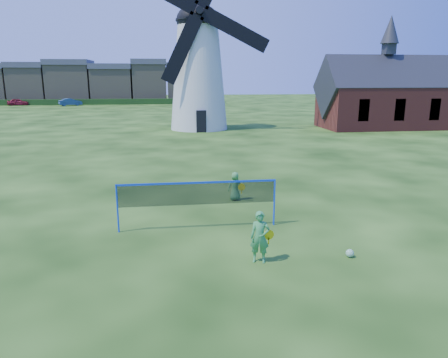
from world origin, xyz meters
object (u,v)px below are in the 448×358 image
badminton_net (198,194)px  player_girl (260,237)px  chapel (385,97)px  car_right (70,102)px  play_ball (350,253)px  player_boy (235,186)px  windmill (198,68)px  car_left (18,102)px

badminton_net → player_girl: size_ratio=3.65×
chapel → car_right: chapel is taller
player_girl → play_ball: bearing=14.7°
badminton_net → player_boy: (1.69, 2.99, -0.57)m
player_girl → play_ball: 2.56m
windmill → car_right: (-19.75, 36.87, -4.97)m
windmill → car_right: size_ratio=4.30×
badminton_net → car_right: 66.00m
chapel → player_girl: chapel is taller
windmill → player_girl: 29.84m
car_left → chapel: bearing=-144.1°
windmill → car_right: bearing=118.2°
chapel → badminton_net: bearing=-128.0°
badminton_net → play_ball: (3.91, -2.75, -1.03)m
chapel → badminton_net: size_ratio=2.42×
windmill → badminton_net: bearing=-94.4°
player_girl → badminton_net: bearing=133.2°
player_girl → car_right: size_ratio=0.36×
car_right → player_girl: bearing=171.5°
windmill → badminton_net: 27.16m
windmill → chapel: 17.96m
windmill → badminton_net: size_ratio=3.25×
chapel → play_ball: size_ratio=55.64×
chapel → player_boy: 28.82m
badminton_net → car_left: 70.76m
badminton_net → player_boy: size_ratio=4.46×
chapel → car_left: chapel is taller
windmill → player_boy: size_ratio=14.49×
car_right → windmill: bearing=-176.4°
windmill → car_left: size_ratio=4.71×
badminton_net → player_girl: (1.42, -2.72, -0.45)m
player_boy → car_right: (-19.39, 60.59, 0.06)m
player_boy → play_ball: size_ratio=5.15×
player_boy → car_right: 63.62m
windmill → player_boy: (-0.36, -23.72, -5.03)m
windmill → player_boy: 24.25m
badminton_net → windmill: bearing=85.6°
chapel → badminton_net: (-19.75, -25.32, -1.77)m
badminton_net → car_right: (-17.70, 63.58, -0.51)m
windmill → player_girl: (-0.63, -29.43, -4.90)m
player_boy → player_girl: bearing=83.6°
chapel → car_right: 53.59m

